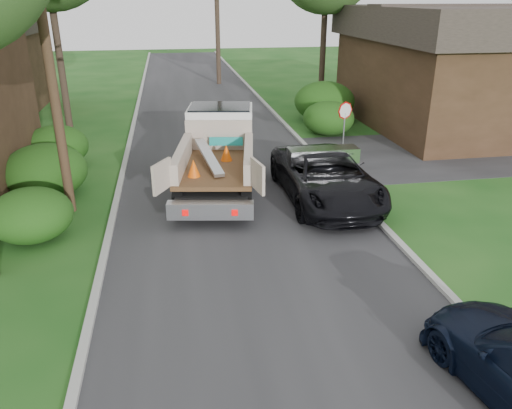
{
  "coord_description": "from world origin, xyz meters",
  "views": [
    {
      "loc": [
        -2.09,
        -10.95,
        6.54
      ],
      "look_at": [
        0.1,
        1.64,
        1.2
      ],
      "focal_mm": 35.0,
      "sensor_mm": 36.0,
      "label": 1
    }
  ],
  "objects_px": {
    "flatbed_truck": "(219,145)",
    "black_pickup": "(326,176)",
    "house_right": "(456,66)",
    "stop_sign": "(345,118)",
    "utility_pole": "(47,47)"
  },
  "relations": [
    {
      "from": "stop_sign",
      "to": "house_right",
      "type": "distance_m",
      "value": 9.37
    },
    {
      "from": "house_right",
      "to": "black_pickup",
      "type": "bearing_deg",
      "value": -136.41
    },
    {
      "from": "flatbed_truck",
      "to": "black_pickup",
      "type": "xyz_separation_m",
      "value": [
        3.39,
        -2.55,
        -0.57
      ]
    },
    {
      "from": "stop_sign",
      "to": "black_pickup",
      "type": "relative_size",
      "value": 0.4
    },
    {
      "from": "utility_pole",
      "to": "house_right",
      "type": "height_order",
      "value": "utility_pole"
    },
    {
      "from": "house_right",
      "to": "black_pickup",
      "type": "xyz_separation_m",
      "value": [
        -9.98,
        -9.5,
        -2.31
      ]
    },
    {
      "from": "flatbed_truck",
      "to": "stop_sign",
      "type": "bearing_deg",
      "value": 28.83
    },
    {
      "from": "house_right",
      "to": "black_pickup",
      "type": "height_order",
      "value": "house_right"
    },
    {
      "from": "utility_pole",
      "to": "flatbed_truck",
      "type": "bearing_deg",
      "value": 22.05
    },
    {
      "from": "flatbed_truck",
      "to": "house_right",
      "type": "bearing_deg",
      "value": 37.01
    },
    {
      "from": "stop_sign",
      "to": "flatbed_truck",
      "type": "height_order",
      "value": "flatbed_truck"
    },
    {
      "from": "flatbed_truck",
      "to": "utility_pole",
      "type": "bearing_deg",
      "value": -148.39
    },
    {
      "from": "stop_sign",
      "to": "house_right",
      "type": "bearing_deg",
      "value": 32.66
    },
    {
      "from": "stop_sign",
      "to": "black_pickup",
      "type": "distance_m",
      "value": 5.08
    },
    {
      "from": "utility_pole",
      "to": "black_pickup",
      "type": "xyz_separation_m",
      "value": [
        8.5,
        -0.48,
        -4.32
      ]
    }
  ]
}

